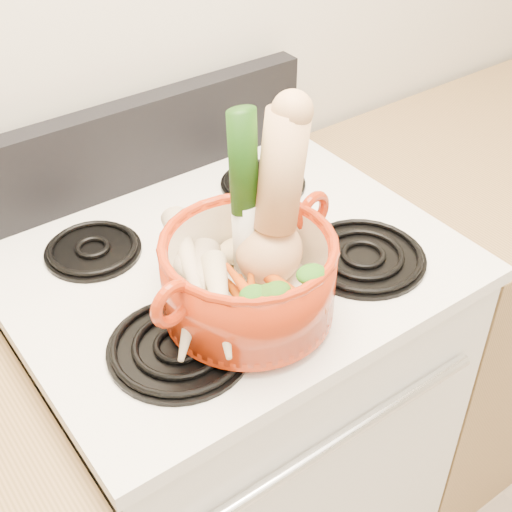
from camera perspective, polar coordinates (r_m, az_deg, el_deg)
wall_back at (r=1.39m, az=-11.53°, el=19.11°), size 3.50×0.02×2.60m
stove_body at (r=1.63m, az=-2.07°, el=-13.43°), size 0.76×0.65×0.92m
cooktop at (r=1.29m, az=-2.54°, el=-0.31°), size 0.78×0.67×0.03m
control_backsplash at (r=1.45m, az=-9.35°, el=8.95°), size 0.76×0.05×0.18m
oven_handle at (r=1.22m, az=6.91°, el=-14.23°), size 0.60×0.02×0.02m
burner_front_left at (r=1.10m, az=-6.16°, el=-7.17°), size 0.22×0.22×0.02m
burner_front_right at (r=1.28m, az=8.57°, el=0.03°), size 0.22×0.22×0.02m
burner_back_left at (r=1.31m, az=-12.92°, el=0.57°), size 0.17×0.17×0.02m
burner_back_right at (r=1.46m, az=0.57°, el=5.95°), size 0.17×0.17×0.02m
dutch_oven at (r=1.10m, az=-0.61°, el=-1.70°), size 0.32×0.32×0.13m
pot_handle_left at (r=0.99m, az=-6.72°, el=-3.82°), size 0.08×0.03×0.08m
pot_handle_right at (r=1.16m, az=4.57°, el=3.53°), size 0.08×0.03×0.08m
squash at (r=1.08m, az=1.13°, el=4.29°), size 0.20×0.17×0.30m
leek at (r=1.08m, az=-0.85°, el=4.77°), size 0.05×0.07×0.31m
ginger at (r=1.18m, az=-1.43°, el=0.41°), size 0.08×0.06×0.04m
parsnip_0 at (r=1.10m, az=-3.94°, el=-3.05°), size 0.13×0.18×0.05m
parsnip_1 at (r=1.08m, az=-4.94°, el=-3.38°), size 0.19×0.20×0.07m
parsnip_2 at (r=1.10m, az=-4.02°, el=-2.06°), size 0.08×0.17×0.05m
parsnip_3 at (r=1.06m, az=-2.85°, el=-3.81°), size 0.13×0.19×0.06m
parsnip_4 at (r=1.12m, az=-5.37°, el=-0.55°), size 0.12×0.23×0.07m
carrot_0 at (r=1.08m, az=-0.82°, el=-3.96°), size 0.04×0.17×0.05m
carrot_1 at (r=1.07m, az=-0.22°, el=-4.15°), size 0.07×0.15×0.04m
carrot_2 at (r=1.10m, az=1.57°, el=-2.28°), size 0.05×0.19×0.05m
carrot_3 at (r=1.06m, az=-0.30°, el=-3.92°), size 0.10×0.13×0.04m
carrot_4 at (r=1.06m, az=-0.44°, el=-3.35°), size 0.05×0.16×0.05m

